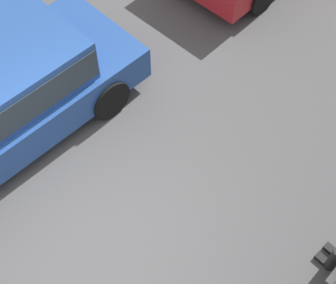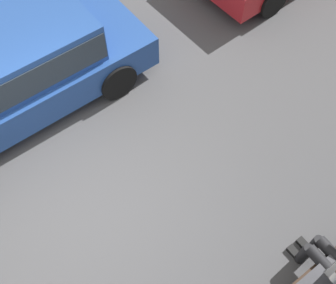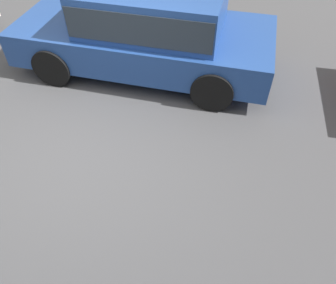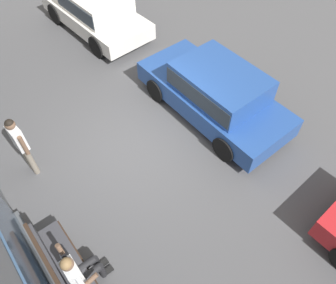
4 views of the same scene
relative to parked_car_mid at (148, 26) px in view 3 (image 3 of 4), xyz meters
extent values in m
plane|color=#4C4C4F|center=(0.28, 2.22, -0.79)|extent=(60.00, 60.00, 0.00)
cube|color=#23478E|center=(0.08, 0.00, -0.27)|extent=(4.25, 1.83, 0.55)
cube|color=#23478E|center=(-0.09, 0.00, 0.33)|extent=(2.22, 1.59, 0.65)
cube|color=#28333D|center=(-0.09, 0.00, 0.33)|extent=(2.18, 1.63, 0.46)
cylinder|color=black|center=(1.38, 0.87, -0.47)|extent=(0.65, 0.19, 0.65)
cylinder|color=black|center=(1.40, -0.84, -0.47)|extent=(0.65, 0.19, 0.65)
cylinder|color=black|center=(-1.24, 0.84, -0.47)|extent=(0.65, 0.19, 0.65)
cylinder|color=black|center=(-1.23, -0.86, -0.47)|extent=(0.65, 0.19, 0.65)
camera|label=1|loc=(1.39, 4.82, 5.43)|focal=55.00mm
camera|label=2|loc=(0.69, 4.82, 4.74)|focal=45.00mm
camera|label=3|loc=(-1.60, 4.82, 2.54)|focal=35.00mm
camera|label=4|loc=(-4.09, 4.82, 5.66)|focal=35.00mm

